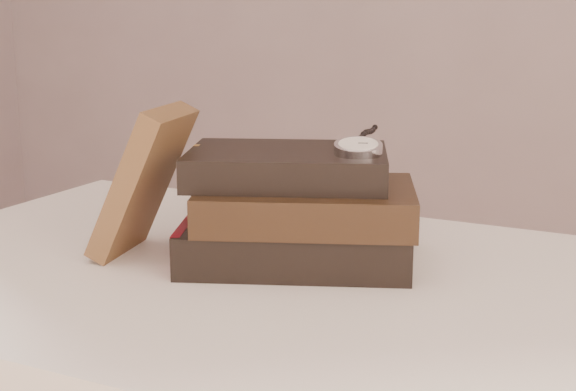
% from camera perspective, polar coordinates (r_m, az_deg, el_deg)
% --- Properties ---
extents(table, '(1.00, 0.60, 0.75)m').
position_cam_1_polar(table, '(0.93, 0.36, -10.90)').
color(table, white).
rests_on(table, ground).
extents(book_stack, '(0.30, 0.25, 0.13)m').
position_cam_1_polar(book_stack, '(0.93, 0.64, -1.03)').
color(book_stack, black).
rests_on(book_stack, table).
extents(journal, '(0.12, 0.13, 0.17)m').
position_cam_1_polar(journal, '(0.96, -9.94, 0.97)').
color(journal, '#48301B').
rests_on(journal, table).
extents(pocket_watch, '(0.07, 0.16, 0.02)m').
position_cam_1_polar(pocket_watch, '(0.90, 4.89, 3.38)').
color(pocket_watch, silver).
rests_on(pocket_watch, book_stack).
extents(eyeglasses, '(0.14, 0.15, 0.05)m').
position_cam_1_polar(eyeglasses, '(1.02, -4.11, 0.94)').
color(eyeglasses, silver).
rests_on(eyeglasses, book_stack).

